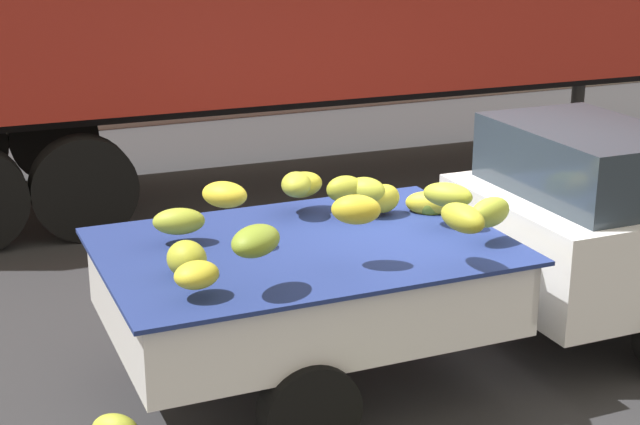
% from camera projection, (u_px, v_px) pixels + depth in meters
% --- Properties ---
extents(ground, '(220.00, 220.00, 0.00)m').
position_uv_depth(ground, '(454.00, 337.00, 7.72)').
color(ground, '#28282B').
extents(curb_strip, '(80.00, 0.80, 0.16)m').
position_uv_depth(curb_strip, '(168.00, 114.00, 15.43)').
color(curb_strip, gray).
rests_on(curb_strip, ground).
extents(pickup_truck, '(4.90, 1.96, 1.70)m').
position_uv_depth(pickup_truck, '(537.00, 235.00, 7.39)').
color(pickup_truck, white).
rests_on(pickup_truck, ground).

